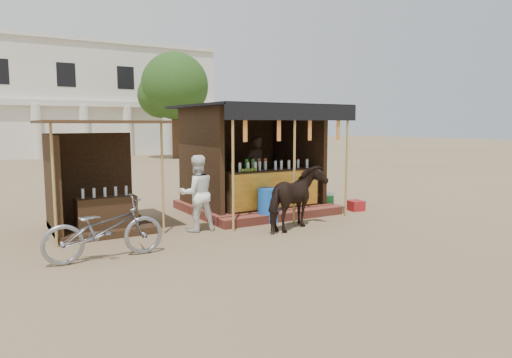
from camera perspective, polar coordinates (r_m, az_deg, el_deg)
The scene contains 11 objects.
ground at distance 8.95m, azimuth 5.33°, elevation -8.07°, with size 120.00×120.00×0.00m, color #846B4C.
main_stall at distance 12.08m, azimuth -0.19°, elevation 0.82°, with size 3.60×3.61×2.78m.
secondary_stall at distance 10.49m, azimuth -19.84°, elevation -1.50°, with size 2.40×2.40×2.38m.
cow at distance 9.99m, azimuth 5.15°, elevation -2.42°, with size 0.75×1.64×1.39m, color black.
motorbike at distance 8.23m, azimuth -18.43°, elevation -5.93°, with size 0.70×2.02×1.06m, color gray.
bystander at distance 9.88m, azimuth -7.41°, elevation -1.79°, with size 0.80×0.62×1.65m, color white.
blue_barrel at distance 10.80m, azimuth 1.55°, elevation -3.27°, with size 0.51×0.51×0.80m, color blue.
red_crate at distance 12.53m, azimuth 12.31°, elevation -3.25°, with size 0.38×0.40×0.27m, color maroon.
cooler at distance 12.50m, azimuth 8.04°, elevation -2.73°, with size 0.76×0.64×0.46m.
background_building at distance 37.08m, azimuth -26.42°, elevation 8.78°, with size 26.00×7.45×8.18m.
tree at distance 31.18m, azimuth -10.53°, elevation 11.07°, with size 4.50×4.40×7.00m.
Camera 1 is at (-5.14, -6.96, 2.31)m, focal length 32.00 mm.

